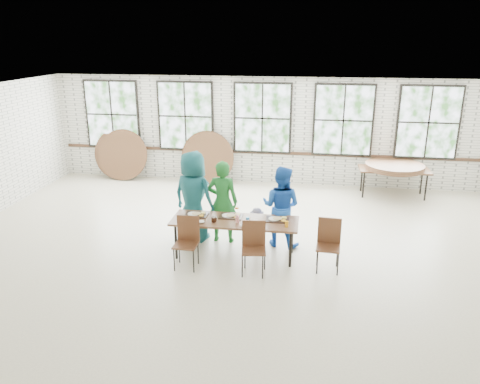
# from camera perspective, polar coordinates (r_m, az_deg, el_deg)

# --- Properties ---
(room) EXTENTS (12.00, 12.00, 12.00)m
(room) POSITION_cam_1_polar(r_m,az_deg,el_deg) (13.15, 2.75, 8.78)
(room) COLOR beige
(room) RESTS_ON ground
(dining_table) EXTENTS (2.40, 0.80, 0.74)m
(dining_table) POSITION_cam_1_polar(r_m,az_deg,el_deg) (8.87, -0.64, -3.74)
(dining_table) COLOR brown
(dining_table) RESTS_ON ground
(chair_near_left) EXTENTS (0.43, 0.42, 0.95)m
(chair_near_left) POSITION_cam_1_polar(r_m,az_deg,el_deg) (8.61, -6.46, -5.52)
(chair_near_left) COLOR #53301B
(chair_near_left) RESTS_ON ground
(chair_near_right) EXTENTS (0.47, 0.46, 0.95)m
(chair_near_right) POSITION_cam_1_polar(r_m,az_deg,el_deg) (8.35, 1.69, -6.19)
(chair_near_right) COLOR #53301B
(chair_near_right) RESTS_ON ground
(chair_spare) EXTENTS (0.45, 0.43, 0.95)m
(chair_spare) POSITION_cam_1_polar(r_m,az_deg,el_deg) (8.61, 10.76, -5.75)
(chair_spare) COLOR #53301B
(chair_spare) RESTS_ON ground
(adult_teal) EXTENTS (1.07, 0.88, 1.88)m
(adult_teal) POSITION_cam_1_polar(r_m,az_deg,el_deg) (9.57, -5.70, -0.53)
(adult_teal) COLOR #175759
(adult_teal) RESTS_ON ground
(adult_green) EXTENTS (0.63, 0.42, 1.71)m
(adult_green) POSITION_cam_1_polar(r_m,az_deg,el_deg) (9.47, -2.13, -1.20)
(adult_green) COLOR #1A6424
(adult_green) RESTS_ON ground
(toddler) EXTENTS (0.56, 0.43, 0.76)m
(toddler) POSITION_cam_1_polar(r_m,az_deg,el_deg) (9.54, 2.06, -4.12)
(toddler) COLOR #1E1541
(toddler) RESTS_ON ground
(adult_blue) EXTENTS (0.94, 0.82, 1.65)m
(adult_blue) POSITION_cam_1_polar(r_m,az_deg,el_deg) (9.34, 5.01, -1.76)
(adult_blue) COLOR blue
(adult_blue) RESTS_ON ground
(storage_table) EXTENTS (1.81, 0.77, 0.74)m
(storage_table) POSITION_cam_1_polar(r_m,az_deg,el_deg) (12.90, 18.27, 2.46)
(storage_table) COLOR brown
(storage_table) RESTS_ON ground
(tabletop_clutter) EXTENTS (2.02, 0.66, 0.11)m
(tabletop_clutter) POSITION_cam_1_polar(r_m,az_deg,el_deg) (8.82, -0.15, -3.35)
(tabletop_clutter) COLOR black
(tabletop_clutter) RESTS_ON dining_table
(round_tops_stacked) EXTENTS (1.50, 1.50, 0.13)m
(round_tops_stacked) POSITION_cam_1_polar(r_m,az_deg,el_deg) (12.87, 18.33, 2.97)
(round_tops_stacked) COLOR brown
(round_tops_stacked) RESTS_ON storage_table
(round_tops_leaning) EXTENTS (4.22, 0.50, 1.49)m
(round_tops_leaning) POSITION_cam_1_polar(r_m,az_deg,el_deg) (13.78, -9.32, 4.36)
(round_tops_leaning) COLOR brown
(round_tops_leaning) RESTS_ON ground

